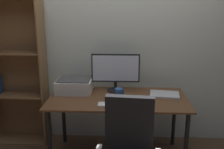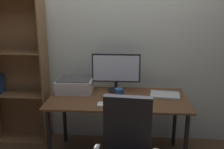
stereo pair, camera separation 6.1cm
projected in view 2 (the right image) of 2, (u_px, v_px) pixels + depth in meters
The scene contains 9 objects.
back_wall at pixel (120, 40), 3.15m from camera, with size 6.40×0.10×2.60m, color beige.
desk at pixel (118, 105), 2.80m from camera, with size 1.51×0.75×0.74m.
monitor at pixel (116, 70), 2.94m from camera, with size 0.56×0.20×0.44m.
keyboard at pixel (112, 105), 2.56m from camera, with size 0.29×0.11×0.02m, color silver.
mouse at pixel (131, 105), 2.53m from camera, with size 0.06×0.10×0.03m, color black.
coffee_mug at pixel (119, 93), 2.78m from camera, with size 0.10×0.09×0.10m.
laptop at pixel (165, 95), 2.83m from camera, with size 0.32×0.23×0.02m, color #B7BABC.
printer at pixel (75, 85), 2.96m from camera, with size 0.40×0.34×0.16m.
bookshelf at pixel (18, 74), 3.19m from camera, with size 0.70×0.28×1.80m.
Camera 2 is at (0.12, -2.61, 1.72)m, focal length 40.64 mm.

